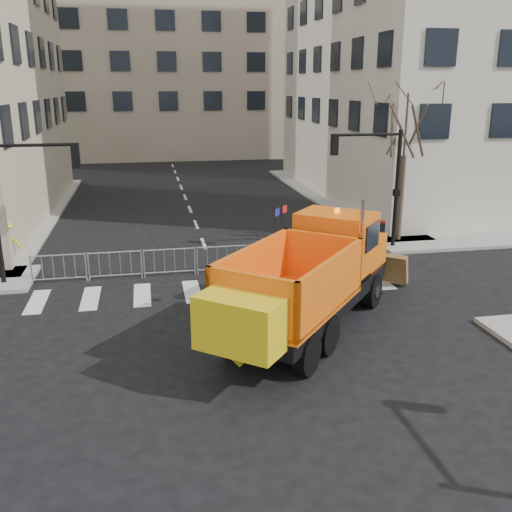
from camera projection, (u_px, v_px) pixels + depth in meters
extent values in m
plane|color=black|center=(249.00, 356.00, 15.88)|extent=(120.00, 120.00, 0.00)
cube|color=gray|center=(212.00, 264.00, 23.85)|extent=(64.00, 5.00, 0.15)
cube|color=tan|center=(162.00, 39.00, 61.33)|extent=(30.00, 18.00, 24.00)
cylinder|color=black|center=(397.00, 191.00, 25.59)|extent=(0.18, 0.18, 5.40)
cube|color=black|center=(310.00, 299.00, 17.41)|extent=(6.65, 7.31, 0.47)
cylinder|color=black|center=(312.00, 280.00, 20.31)|extent=(1.02, 1.12, 1.15)
cylinder|color=black|center=(372.00, 290.00, 19.30)|extent=(1.02, 1.12, 1.15)
cylinder|color=black|center=(258.00, 320.00, 16.90)|extent=(1.02, 1.12, 1.15)
cylinder|color=black|center=(326.00, 335.00, 15.89)|extent=(1.02, 1.12, 1.15)
cylinder|color=black|center=(234.00, 337.00, 15.76)|extent=(1.02, 1.12, 1.15)
cylinder|color=black|center=(307.00, 354.00, 14.75)|extent=(1.02, 1.12, 1.15)
cube|color=#FF630E|center=(349.00, 249.00, 20.00)|extent=(2.75, 2.69, 1.04)
cube|color=#FF630E|center=(336.00, 241.00, 18.68)|extent=(2.91, 2.82, 1.88)
cylinder|color=silver|center=(361.00, 240.00, 17.42)|extent=(0.15, 0.15, 2.50)
cube|color=#FF630E|center=(290.00, 278.00, 15.87)|extent=(4.94, 5.20, 1.72)
cube|color=yellow|center=(239.00, 324.00, 13.60)|extent=(2.27, 2.14, 1.36)
cube|color=brown|center=(364.00, 264.00, 21.79)|extent=(2.95, 2.60, 1.17)
imported|color=black|center=(324.00, 254.00, 22.08)|extent=(0.81, 0.66, 1.93)
imported|color=black|center=(373.00, 272.00, 20.40)|extent=(0.84, 0.67, 1.66)
imported|color=black|center=(368.00, 249.00, 23.36)|extent=(1.03, 0.77, 1.63)
imported|color=#E8F21C|center=(6.00, 244.00, 22.87)|extent=(1.46, 1.30, 1.96)
cube|color=#9E1A0C|center=(379.00, 232.00, 26.48)|extent=(0.53, 0.49, 1.10)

